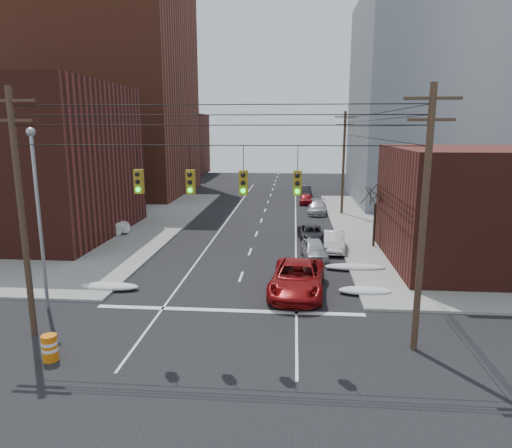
% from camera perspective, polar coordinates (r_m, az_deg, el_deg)
% --- Properties ---
extents(ground, '(160.00, 160.00, 0.00)m').
position_cam_1_polar(ground, '(18.38, -6.45, -18.52)').
color(ground, black).
rests_on(ground, ground).
extents(building_brick_tall, '(24.00, 20.00, 30.00)m').
position_cam_1_polar(building_brick_tall, '(69.35, -19.16, 16.03)').
color(building_brick_tall, brown).
rests_on(building_brick_tall, ground).
extents(building_brick_near, '(20.00, 16.00, 13.00)m').
position_cam_1_polar(building_brick_near, '(45.32, -29.34, 6.89)').
color(building_brick_near, '#4A1D16').
rests_on(building_brick_near, ground).
extents(building_brick_far, '(22.00, 18.00, 12.00)m').
position_cam_1_polar(building_brick_far, '(94.24, -13.51, 9.62)').
color(building_brick_far, '#4A1D16').
rests_on(building_brick_far, ground).
extents(building_office, '(22.00, 20.00, 25.00)m').
position_cam_1_polar(building_office, '(62.48, 22.94, 13.98)').
color(building_office, gray).
rests_on(building_office, ground).
extents(building_glass, '(20.00, 18.00, 22.00)m').
position_cam_1_polar(building_glass, '(88.01, 18.87, 12.44)').
color(building_glass, gray).
rests_on(building_glass, ground).
extents(utility_pole_left, '(2.20, 0.28, 11.00)m').
position_cam_1_polar(utility_pole_left, '(22.22, -27.28, 1.51)').
color(utility_pole_left, '#473323').
rests_on(utility_pole_left, ground).
extents(utility_pole_right, '(2.20, 0.28, 11.00)m').
position_cam_1_polar(utility_pole_right, '(19.56, 20.23, 0.85)').
color(utility_pole_right, '#473323').
rests_on(utility_pole_right, ground).
extents(utility_pole_far, '(2.20, 0.28, 11.00)m').
position_cam_1_polar(utility_pole_far, '(49.92, 10.89, 7.70)').
color(utility_pole_far, '#473323').
rests_on(utility_pole_far, ground).
extents(traffic_signals, '(17.00, 0.42, 2.02)m').
position_cam_1_polar(traffic_signals, '(18.88, -4.93, 5.42)').
color(traffic_signals, black).
rests_on(traffic_signals, ground).
extents(street_light, '(0.44, 0.44, 9.32)m').
position_cam_1_polar(street_light, '(25.30, -25.61, 2.23)').
color(street_light, gray).
rests_on(street_light, ground).
extents(bare_tree, '(2.09, 2.20, 4.93)m').
position_cam_1_polar(bare_tree, '(36.74, 14.60, 0.61)').
color(bare_tree, black).
rests_on(bare_tree, ground).
extents(snow_nw, '(3.50, 1.08, 0.42)m').
position_cam_1_polar(snow_nw, '(28.24, -17.85, -7.43)').
color(snow_nw, silver).
rests_on(snow_nw, ground).
extents(snow_ne, '(3.00, 1.08, 0.42)m').
position_cam_1_polar(snow_ne, '(26.94, 13.46, -8.11)').
color(snow_ne, silver).
rests_on(snow_ne, ground).
extents(snow_east_far, '(4.00, 1.08, 0.42)m').
position_cam_1_polar(snow_east_far, '(31.16, 12.25, -5.29)').
color(snow_east_far, silver).
rests_on(snow_east_far, ground).
extents(red_pickup, '(3.46, 6.62, 1.78)m').
position_cam_1_polar(red_pickup, '(26.29, 5.19, -6.76)').
color(red_pickup, maroon).
rests_on(red_pickup, ground).
extents(parked_car_a, '(2.09, 4.29, 1.41)m').
position_cam_1_polar(parked_car_a, '(33.15, 7.29, -3.17)').
color(parked_car_a, '#B2B2B7').
rests_on(parked_car_a, ground).
extents(parked_car_b, '(1.82, 4.50, 1.45)m').
position_cam_1_polar(parked_car_b, '(35.54, 9.71, -2.18)').
color(parked_car_b, white).
rests_on(parked_car_b, ground).
extents(parked_car_c, '(2.41, 4.55, 1.22)m').
position_cam_1_polar(parked_car_c, '(38.55, 6.94, -1.16)').
color(parked_car_c, black).
rests_on(parked_car_c, ground).
extents(parked_car_d, '(2.35, 4.94, 1.39)m').
position_cam_1_polar(parked_car_d, '(50.61, 7.69, 2.06)').
color(parked_car_d, '#A6A5AA').
rests_on(parked_car_d, ground).
extents(parked_car_e, '(1.83, 3.87, 1.28)m').
position_cam_1_polar(parked_car_e, '(57.10, 6.28, 3.16)').
color(parked_car_e, maroon).
rests_on(parked_car_e, ground).
extents(parked_car_f, '(1.66, 4.20, 1.36)m').
position_cam_1_polar(parked_car_f, '(63.95, 6.20, 4.14)').
color(parked_car_f, black).
rests_on(parked_car_f, ground).
extents(lot_car_a, '(4.79, 2.92, 1.49)m').
position_cam_1_polar(lot_car_a, '(41.95, -18.57, -0.24)').
color(lot_car_a, white).
rests_on(lot_car_a, sidewalk_nw).
extents(lot_car_b, '(5.28, 3.03, 1.39)m').
position_cam_1_polar(lot_car_b, '(44.99, -18.90, 0.47)').
color(lot_car_b, silver).
rests_on(lot_car_b, sidewalk_nw).
extents(lot_car_c, '(4.97, 2.88, 1.35)m').
position_cam_1_polar(lot_car_c, '(41.89, -25.90, -0.94)').
color(lot_car_c, black).
rests_on(lot_car_c, sidewalk_nw).
extents(lot_car_d, '(4.08, 2.12, 1.33)m').
position_cam_1_polar(lot_car_d, '(45.43, -20.92, 0.39)').
color(lot_car_d, silver).
rests_on(lot_car_d, sidewalk_nw).
extents(construction_barrel, '(0.70, 0.70, 1.10)m').
position_cam_1_polar(construction_barrel, '(20.90, -24.37, -13.89)').
color(construction_barrel, orange).
rests_on(construction_barrel, ground).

